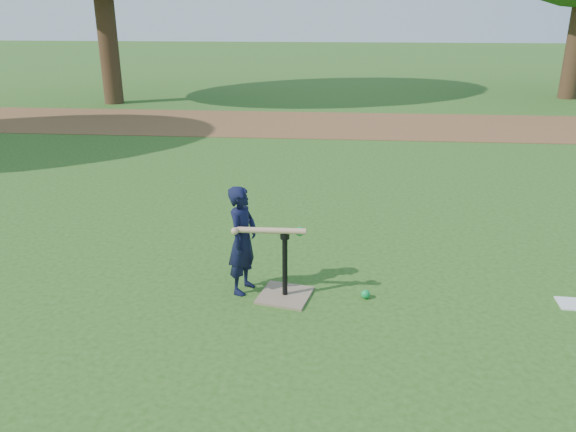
{
  "coord_description": "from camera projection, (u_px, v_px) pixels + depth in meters",
  "views": [
    {
      "loc": [
        0.04,
        -4.79,
        2.4
      ],
      "look_at": [
        -0.38,
        -0.09,
        0.65
      ],
      "focal_mm": 35.0,
      "sensor_mm": 36.0,
      "label": 1
    }
  ],
  "objects": [
    {
      "name": "ground",
      "position": [
        329.0,
        278.0,
        5.31
      ],
      "size": [
        80.0,
        80.0,
        0.0
      ],
      "primitive_type": "plane",
      "color": "#285116",
      "rests_on": "ground"
    },
    {
      "name": "swing_action",
      "position": [
        273.0,
        231.0,
        4.75
      ],
      "size": [
        0.63,
        0.15,
        0.09
      ],
      "color": "tan",
      "rests_on": "ground"
    },
    {
      "name": "batting_tee",
      "position": [
        285.0,
        285.0,
        4.94
      ],
      "size": [
        0.51,
        0.51,
        0.61
      ],
      "color": "#8A7158",
      "rests_on": "ground"
    },
    {
      "name": "wiffle_ball_ground",
      "position": [
        365.0,
        294.0,
        4.93
      ],
      "size": [
        0.08,
        0.08,
        0.08
      ],
      "primitive_type": "sphere",
      "color": "#0D9741",
      "rests_on": "ground"
    },
    {
      "name": "child",
      "position": [
        243.0,
        240.0,
        4.92
      ],
      "size": [
        0.33,
        0.41,
        0.98
      ],
      "primitive_type": "imported",
      "rotation": [
        0.0,
        0.0,
        1.28
      ],
      "color": "black",
      "rests_on": "ground"
    },
    {
      "name": "dirt_strip",
      "position": [
        336.0,
        125.0,
        12.31
      ],
      "size": [
        24.0,
        3.0,
        0.01
      ],
      "primitive_type": "cube",
      "color": "brown",
      "rests_on": "ground"
    },
    {
      "name": "clipboard",
      "position": [
        576.0,
        304.0,
        4.83
      ],
      "size": [
        0.31,
        0.24,
        0.01
      ],
      "primitive_type": "cube",
      "rotation": [
        0.0,
        0.0,
        -0.05
      ],
      "color": "silver",
      "rests_on": "ground"
    }
  ]
}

